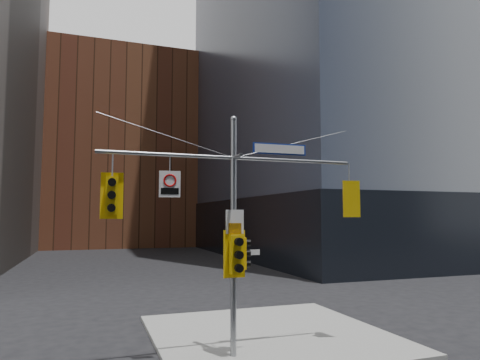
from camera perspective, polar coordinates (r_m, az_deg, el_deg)
sidewalk_corner at (r=16.02m, az=3.93°, el=-19.87°), size 8.00×8.00×0.15m
podium_ne at (r=53.05m, az=18.03°, el=-5.97°), size 36.40×36.40×6.00m
brick_midrise at (r=69.05m, az=-15.73°, el=3.44°), size 26.00×20.00×28.00m
signal_assembly at (r=12.89m, az=-0.86°, el=-4.02°), size 8.00×0.80×7.30m
traffic_light_west_arm at (r=12.27m, az=-16.73°, el=-1.97°), size 0.62×0.50×1.29m
traffic_light_east_arm at (r=14.71m, az=14.42°, el=-2.48°), size 0.57×0.52×1.20m
traffic_light_pole_side at (r=13.04m, az=0.48°, el=-9.74°), size 0.40×0.34×0.94m
traffic_light_pole_front at (r=12.68m, az=-0.49°, el=-9.88°), size 0.67×0.52×1.40m
street_sign_blade at (r=13.62m, az=5.30°, el=4.13°), size 1.79×0.10×0.35m
regulatory_sign_arm at (r=12.43m, az=-9.34°, el=-0.42°), size 0.61×0.12×0.76m
regulatory_sign_pole at (r=12.78m, az=-0.70°, el=-5.67°), size 0.55×0.08×0.71m
street_blade_ew at (r=13.09m, az=1.01°, el=-9.65°), size 0.81×0.11×0.16m
street_blade_ns at (r=13.40m, az=-1.50°, el=-10.86°), size 0.07×0.68×0.14m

